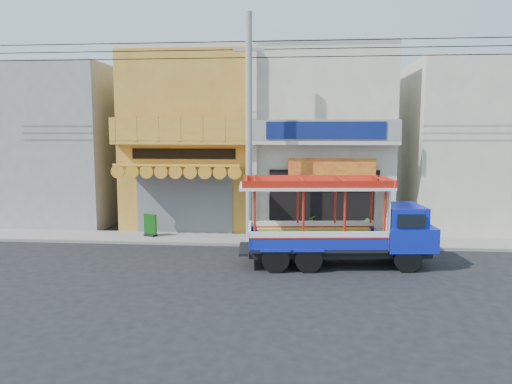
% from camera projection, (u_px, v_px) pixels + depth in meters
% --- Properties ---
extents(ground, '(90.00, 90.00, 0.00)m').
position_uv_depth(ground, '(269.00, 268.00, 16.53)').
color(ground, black).
rests_on(ground, ground).
extents(sidewalk, '(30.00, 2.00, 0.12)m').
position_uv_depth(sidewalk, '(275.00, 240.00, 20.48)').
color(sidewalk, slate).
rests_on(sidewalk, ground).
extents(shophouse_left, '(6.00, 7.50, 8.24)m').
position_uv_depth(shophouse_left, '(198.00, 140.00, 24.26)').
color(shophouse_left, '#C1772A').
rests_on(shophouse_left, ground).
extents(shophouse_right, '(6.00, 6.75, 8.24)m').
position_uv_depth(shophouse_right, '(322.00, 140.00, 23.73)').
color(shophouse_right, '#BEB09C').
rests_on(shophouse_right, ground).
extents(party_pilaster, '(0.35, 0.30, 8.00)m').
position_uv_depth(party_pilaster, '(253.00, 143.00, 20.93)').
color(party_pilaster, '#BEB09C').
rests_on(party_pilaster, ground).
extents(filler_building_left, '(6.00, 6.00, 7.60)m').
position_uv_depth(filler_building_left, '(60.00, 145.00, 24.97)').
color(filler_building_left, gray).
rests_on(filler_building_left, ground).
extents(filler_building_right, '(6.00, 6.00, 7.60)m').
position_uv_depth(filler_building_right, '(473.00, 147.00, 23.17)').
color(filler_building_right, '#BEB09C').
rests_on(filler_building_right, ground).
extents(utility_pole, '(28.00, 0.26, 9.00)m').
position_uv_depth(utility_pole, '(253.00, 118.00, 19.26)').
color(utility_pole, gray).
rests_on(utility_pole, ground).
extents(songthaew_truck, '(6.55, 2.69, 2.98)m').
position_uv_depth(songthaew_truck, '(351.00, 224.00, 16.70)').
color(songthaew_truck, black).
rests_on(songthaew_truck, ground).
extents(green_sign, '(0.59, 0.44, 0.93)m').
position_uv_depth(green_sign, '(150.00, 227.00, 20.96)').
color(green_sign, black).
rests_on(green_sign, sidewalk).
extents(potted_plant_a, '(1.10, 1.13, 0.95)m').
position_uv_depth(potted_plant_a, '(304.00, 227.00, 20.44)').
color(potted_plant_a, '#1C5217').
rests_on(potted_plant_a, sidewalk).
extents(potted_plant_b, '(0.58, 0.61, 0.86)m').
position_uv_depth(potted_plant_b, '(368.00, 229.00, 20.25)').
color(potted_plant_b, '#1C5217').
rests_on(potted_plant_b, sidewalk).
extents(potted_plant_c, '(0.83, 0.83, 1.06)m').
position_uv_depth(potted_plant_c, '(393.00, 225.00, 20.61)').
color(potted_plant_c, '#1C5217').
rests_on(potted_plant_c, sidewalk).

